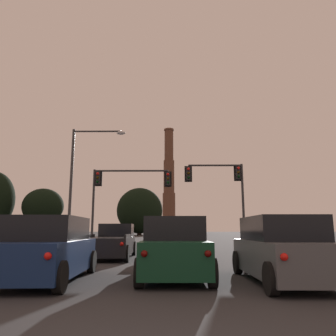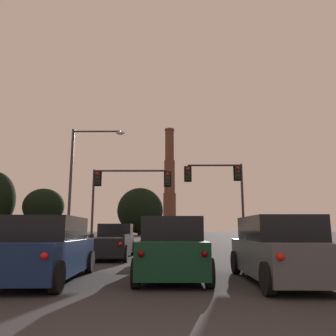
{
  "view_description": "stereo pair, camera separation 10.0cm",
  "coord_description": "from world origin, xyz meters",
  "px_view_note": "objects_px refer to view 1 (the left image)",
  "views": [
    {
      "loc": [
        0.19,
        -2.69,
        1.46
      ],
      "look_at": [
        -0.13,
        35.48,
        8.72
      ],
      "focal_mm": 35.0,
      "sensor_mm": 36.0,
      "label": 1
    },
    {
      "loc": [
        0.29,
        -2.69,
        1.46
      ],
      "look_at": [
        -0.13,
        35.48,
        8.72
      ],
      "focal_mm": 35.0,
      "sensor_mm": 36.0,
      "label": 2
    }
  ],
  "objects_px": {
    "traffic_light_overhead_right": "(224,184)",
    "smokestack": "(169,191)",
    "sedan_center_lane_front": "(172,246)",
    "street_lamp": "(80,174)",
    "traffic_light_overhead_left": "(120,187)",
    "suv_right_lane_second": "(283,250)",
    "pickup_truck_left_lane_front": "(113,243)",
    "suv_left_lane_second": "(48,250)",
    "suv_center_lane_second": "(175,248)"
  },
  "relations": [
    {
      "from": "traffic_light_overhead_right",
      "to": "smokestack",
      "type": "relative_size",
      "value": 0.15
    },
    {
      "from": "sedan_center_lane_front",
      "to": "street_lamp",
      "type": "distance_m",
      "value": 9.78
    },
    {
      "from": "traffic_light_overhead_right",
      "to": "traffic_light_overhead_left",
      "type": "height_order",
      "value": "traffic_light_overhead_right"
    },
    {
      "from": "suv_right_lane_second",
      "to": "traffic_light_overhead_right",
      "type": "bearing_deg",
      "value": 87.03
    },
    {
      "from": "smokestack",
      "to": "traffic_light_overhead_right",
      "type": "bearing_deg",
      "value": -87.52
    },
    {
      "from": "traffic_light_overhead_right",
      "to": "traffic_light_overhead_left",
      "type": "distance_m",
      "value": 8.02
    },
    {
      "from": "sedan_center_lane_front",
      "to": "pickup_truck_left_lane_front",
      "type": "relative_size",
      "value": 0.85
    },
    {
      "from": "suv_right_lane_second",
      "to": "street_lamp",
      "type": "height_order",
      "value": "street_lamp"
    },
    {
      "from": "suv_right_lane_second",
      "to": "smokestack",
      "type": "distance_m",
      "value": 126.07
    },
    {
      "from": "suv_left_lane_second",
      "to": "traffic_light_overhead_left",
      "type": "distance_m",
      "value": 15.81
    },
    {
      "from": "suv_center_lane_second",
      "to": "pickup_truck_left_lane_front",
      "type": "height_order",
      "value": "suv_center_lane_second"
    },
    {
      "from": "sedan_center_lane_front",
      "to": "street_lamp",
      "type": "height_order",
      "value": "street_lamp"
    },
    {
      "from": "suv_right_lane_second",
      "to": "traffic_light_overhead_right",
      "type": "height_order",
      "value": "traffic_light_overhead_right"
    },
    {
      "from": "suv_left_lane_second",
      "to": "sedan_center_lane_front",
      "type": "distance_m",
      "value": 8.0
    },
    {
      "from": "traffic_light_overhead_right",
      "to": "street_lamp",
      "type": "height_order",
      "value": "street_lamp"
    },
    {
      "from": "suv_center_lane_second",
      "to": "sedan_center_lane_front",
      "type": "distance_m",
      "value": 6.29
    },
    {
      "from": "traffic_light_overhead_right",
      "to": "traffic_light_overhead_left",
      "type": "bearing_deg",
      "value": 176.18
    },
    {
      "from": "street_lamp",
      "to": "pickup_truck_left_lane_front",
      "type": "bearing_deg",
      "value": -55.1
    },
    {
      "from": "suv_center_lane_second",
      "to": "smokestack",
      "type": "bearing_deg",
      "value": 90.14
    },
    {
      "from": "suv_left_lane_second",
      "to": "suv_right_lane_second",
      "type": "distance_m",
      "value": 6.85
    },
    {
      "from": "suv_left_lane_second",
      "to": "pickup_truck_left_lane_front",
      "type": "height_order",
      "value": "suv_left_lane_second"
    },
    {
      "from": "pickup_truck_left_lane_front",
      "to": "traffic_light_overhead_right",
      "type": "height_order",
      "value": "traffic_light_overhead_right"
    },
    {
      "from": "suv_left_lane_second",
      "to": "pickup_truck_left_lane_front",
      "type": "xyz_separation_m",
      "value": [
        0.51,
        8.09,
        -0.09
      ]
    },
    {
      "from": "sedan_center_lane_front",
      "to": "pickup_truck_left_lane_front",
      "type": "distance_m",
      "value": 3.34
    },
    {
      "from": "traffic_light_overhead_left",
      "to": "smokestack",
      "type": "bearing_deg",
      "value": 88.3
    },
    {
      "from": "traffic_light_overhead_left",
      "to": "suv_left_lane_second",
      "type": "bearing_deg",
      "value": -88.74
    },
    {
      "from": "suv_left_lane_second",
      "to": "sedan_center_lane_front",
      "type": "bearing_deg",
      "value": 59.83
    },
    {
      "from": "sedan_center_lane_front",
      "to": "traffic_light_overhead_right",
      "type": "xyz_separation_m",
      "value": [
        3.97,
        7.72,
        4.23
      ]
    },
    {
      "from": "suv_center_lane_second",
      "to": "traffic_light_overhead_left",
      "type": "relative_size",
      "value": 0.79
    },
    {
      "from": "pickup_truck_left_lane_front",
      "to": "smokestack",
      "type": "relative_size",
      "value": 0.13
    },
    {
      "from": "pickup_truck_left_lane_front",
      "to": "smokestack",
      "type": "height_order",
      "value": "smokestack"
    },
    {
      "from": "suv_right_lane_second",
      "to": "pickup_truck_left_lane_front",
      "type": "height_order",
      "value": "suv_right_lane_second"
    },
    {
      "from": "street_lamp",
      "to": "smokestack",
      "type": "bearing_deg",
      "value": 87.11
    },
    {
      "from": "sedan_center_lane_front",
      "to": "traffic_light_overhead_right",
      "type": "distance_m",
      "value": 9.65
    },
    {
      "from": "suv_center_lane_second",
      "to": "traffic_light_overhead_right",
      "type": "height_order",
      "value": "traffic_light_overhead_right"
    },
    {
      "from": "smokestack",
      "to": "suv_left_lane_second",
      "type": "bearing_deg",
      "value": -91.33
    },
    {
      "from": "suv_center_lane_second",
      "to": "traffic_light_overhead_right",
      "type": "distance_m",
      "value": 15.08
    },
    {
      "from": "pickup_truck_left_lane_front",
      "to": "suv_center_lane_second",
      "type": "bearing_deg",
      "value": -68.01
    },
    {
      "from": "pickup_truck_left_lane_front",
      "to": "traffic_light_overhead_left",
      "type": "bearing_deg",
      "value": 94.79
    },
    {
      "from": "suv_right_lane_second",
      "to": "traffic_light_overhead_left",
      "type": "relative_size",
      "value": 0.78
    },
    {
      "from": "traffic_light_overhead_right",
      "to": "smokestack",
      "type": "distance_m",
      "value": 110.76
    },
    {
      "from": "suv_right_lane_second",
      "to": "pickup_truck_left_lane_front",
      "type": "bearing_deg",
      "value": 127.64
    },
    {
      "from": "suv_left_lane_second",
      "to": "traffic_light_overhead_left",
      "type": "bearing_deg",
      "value": 88.65
    },
    {
      "from": "sedan_center_lane_front",
      "to": "street_lamp",
      "type": "bearing_deg",
      "value": 139.95
    },
    {
      "from": "street_lamp",
      "to": "suv_right_lane_second",
      "type": "bearing_deg",
      "value": -53.45
    },
    {
      "from": "pickup_truck_left_lane_front",
      "to": "smokestack",
      "type": "distance_m",
      "value": 117.86
    },
    {
      "from": "sedan_center_lane_front",
      "to": "smokestack",
      "type": "bearing_deg",
      "value": 91.7
    },
    {
      "from": "traffic_light_overhead_left",
      "to": "street_lamp",
      "type": "distance_m",
      "value": 3.58
    },
    {
      "from": "pickup_truck_left_lane_front",
      "to": "traffic_light_overhead_left",
      "type": "distance_m",
      "value": 8.29
    },
    {
      "from": "traffic_light_overhead_right",
      "to": "sedan_center_lane_front",
      "type": "bearing_deg",
      "value": -117.21
    }
  ]
}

